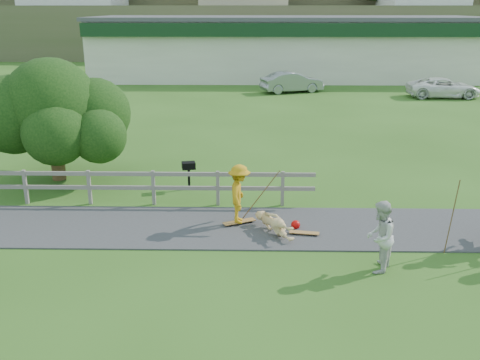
{
  "coord_description": "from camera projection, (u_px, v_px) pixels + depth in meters",
  "views": [
    {
      "loc": [
        0.99,
        -12.3,
        5.9
      ],
      "look_at": [
        0.71,
        2.0,
        1.24
      ],
      "focal_mm": 40.0,
      "sensor_mm": 36.0,
      "label": 1
    }
  ],
  "objects": [
    {
      "name": "strip_mall",
      "position": [
        286.0,
        47.0,
        45.89
      ],
      "size": [
        32.5,
        10.75,
        5.1
      ],
      "color": "beige",
      "rests_on": "ground"
    },
    {
      "name": "path",
      "position": [
        214.0,
        227.0,
        14.96
      ],
      "size": [
        34.0,
        3.0,
        0.04
      ],
      "primitive_type": "cube",
      "color": "#333335",
      "rests_on": "ground"
    },
    {
      "name": "car_white",
      "position": [
        444.0,
        88.0,
        36.12
      ],
      "size": [
        4.85,
        2.29,
        1.34
      ],
      "primitive_type": "imported",
      "rotation": [
        0.0,
        0.0,
        1.56
      ],
      "color": "white",
      "rests_on": "ground"
    },
    {
      "name": "car_silver",
      "position": [
        292.0,
        82.0,
        38.29
      ],
      "size": [
        4.69,
        2.9,
        1.46
      ],
      "primitive_type": "imported",
      "rotation": [
        0.0,
        0.0,
        1.9
      ],
      "color": "gray",
      "rests_on": "ground"
    },
    {
      "name": "tree",
      "position": [
        55.0,
        132.0,
        18.64
      ],
      "size": [
        5.15,
        5.15,
        3.44
      ],
      "primitive_type": null,
      "color": "black",
      "rests_on": "ground"
    },
    {
      "name": "skater_rider",
      "position": [
        239.0,
        197.0,
        14.89
      ],
      "size": [
        0.66,
        1.1,
        1.67
      ],
      "primitive_type": "imported",
      "rotation": [
        0.0,
        0.0,
        1.53
      ],
      "color": "#C28912",
      "rests_on": "ground"
    },
    {
      "name": "pole_rider",
      "position": [
        261.0,
        190.0,
        15.23
      ],
      "size": [
        0.03,
        0.03,
        1.84
      ],
      "primitive_type": "cylinder",
      "color": "brown",
      "rests_on": "ground"
    },
    {
      "name": "fence",
      "position": [
        69.0,
        182.0,
        16.54
      ],
      "size": [
        15.05,
        0.1,
        1.1
      ],
      "color": "#68645B",
      "rests_on": "ground"
    },
    {
      "name": "skater_fallen",
      "position": [
        275.0,
        224.0,
        14.45
      ],
      "size": [
        1.61,
        1.11,
        0.59
      ],
      "primitive_type": "imported",
      "rotation": [
        0.0,
        0.0,
        0.5
      ],
      "color": "tan",
      "rests_on": "ground"
    },
    {
      "name": "spectator_a",
      "position": [
        380.0,
        237.0,
        12.28
      ],
      "size": [
        0.94,
        1.03,
        1.72
      ],
      "primitive_type": "imported",
      "rotation": [
        0.0,
        0.0,
        4.27
      ],
      "color": "beige",
      "rests_on": "ground"
    },
    {
      "name": "helmet",
      "position": [
        296.0,
        225.0,
        14.83
      ],
      "size": [
        0.25,
        0.25,
        0.25
      ],
      "primitive_type": "sphere",
      "color": "#BA0807",
      "rests_on": "ground"
    },
    {
      "name": "longboard_fallen",
      "position": [
        304.0,
        234.0,
        14.42
      ],
      "size": [
        0.83,
        0.32,
        0.09
      ],
      "primitive_type": null,
      "rotation": [
        0.0,
        0.0,
        -0.16
      ],
      "color": "olive",
      "rests_on": "ground"
    },
    {
      "name": "ground",
      "position": [
        210.0,
        251.0,
        13.54
      ],
      "size": [
        260.0,
        260.0,
        0.0
      ],
      "primitive_type": "plane",
      "color": "#2D5518",
      "rests_on": "ground"
    },
    {
      "name": "bbq",
      "position": [
        189.0,
        176.0,
        17.98
      ],
      "size": [
        0.5,
        0.42,
        0.95
      ],
      "primitive_type": null,
      "rotation": [
        0.0,
        0.0,
        0.23
      ],
      "color": "black",
      "rests_on": "ground"
    },
    {
      "name": "longboard_rider",
      "position": [
        239.0,
        223.0,
        15.13
      ],
      "size": [
        0.96,
        0.62,
        0.11
      ],
      "primitive_type": null,
      "rotation": [
        0.0,
        0.0,
        0.45
      ],
      "color": "olive",
      "rests_on": "ground"
    },
    {
      "name": "pole_spec_left",
      "position": [
        452.0,
        217.0,
        13.13
      ],
      "size": [
        0.03,
        0.03,
        1.94
      ],
      "primitive_type": "cylinder",
      "color": "brown",
      "rests_on": "ground"
    }
  ]
}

